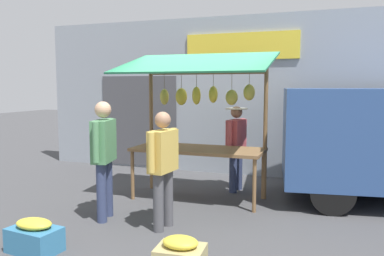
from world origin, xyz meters
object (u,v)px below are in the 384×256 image
object	(u,v)px
vendor_with_sunhat	(236,142)
shopper_in_grey_tee	(163,162)
market_stall	(198,108)
shopper_with_shopping_bag	(104,151)
produce_crate_near	(34,237)

from	to	relation	value
vendor_with_sunhat	shopper_in_grey_tee	world-z (taller)	shopper_in_grey_tee
shopper_in_grey_tee	vendor_with_sunhat	bearing A→B (deg)	-5.54
vendor_with_sunhat	market_stall	bearing A→B (deg)	-26.18
shopper_in_grey_tee	shopper_with_shopping_bag	world-z (taller)	shopper_with_shopping_bag
market_stall	vendor_with_sunhat	xyz separation A→B (m)	(-0.50, -0.70, -0.65)
shopper_in_grey_tee	shopper_with_shopping_bag	size ratio (longest dim) A/B	0.93
vendor_with_sunhat	shopper_with_shopping_bag	xyz separation A→B (m)	(1.41, 2.17, 0.09)
market_stall	shopper_in_grey_tee	bearing A→B (deg)	91.50
market_stall	produce_crate_near	distance (m)	3.25
produce_crate_near	shopper_in_grey_tee	bearing A→B (deg)	-132.29
vendor_with_sunhat	shopper_with_shopping_bag	distance (m)	2.59
market_stall	shopper_in_grey_tee	distance (m)	1.67
vendor_with_sunhat	shopper_in_grey_tee	bearing A→B (deg)	-2.37
produce_crate_near	vendor_with_sunhat	bearing A→B (deg)	-114.28
vendor_with_sunhat	shopper_in_grey_tee	distance (m)	2.29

